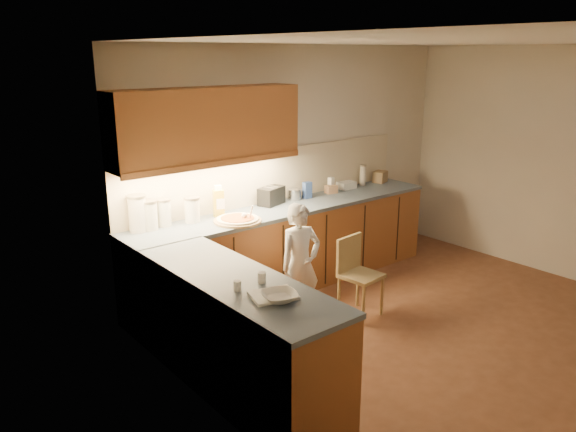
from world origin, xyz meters
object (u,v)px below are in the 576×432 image
at_px(pizza_on_board, 238,220).
at_px(wooden_chair, 356,270).
at_px(child, 300,265).
at_px(oil_jug, 218,202).
at_px(toaster, 271,196).

relative_size(pizza_on_board, wooden_chair, 0.60).
distance_m(pizza_on_board, wooden_chair, 1.26).
xyz_separation_m(child, wooden_chair, (0.55, -0.20, -0.13)).
xyz_separation_m(oil_jug, toaster, (0.69, 0.02, -0.05)).
bearing_deg(pizza_on_board, wooden_chair, -44.63).
bearing_deg(wooden_chair, child, 153.89).
relative_size(pizza_on_board, toaster, 1.39).
bearing_deg(child, oil_jug, 116.75).
xyz_separation_m(pizza_on_board, toaster, (0.65, 0.31, 0.08)).
distance_m(pizza_on_board, child, 0.76).
height_order(child, wooden_chair, child).
bearing_deg(oil_jug, pizza_on_board, -83.17).
height_order(pizza_on_board, child, child).
distance_m(pizza_on_board, toaster, 0.73).
bearing_deg(toaster, pizza_on_board, -172.13).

